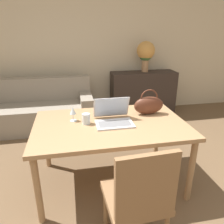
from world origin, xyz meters
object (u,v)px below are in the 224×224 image
chair (139,196)px  couch (34,111)px  drinking_glass (86,119)px  laptop (113,116)px  handbag (149,105)px  flower_vase (146,53)px  wine_glass (73,112)px

chair → couch: size_ratio=0.48×
couch → drinking_glass: (0.77, -1.65, 0.49)m
laptop → drinking_glass: size_ratio=3.48×
handbag → laptop: bearing=-162.5°
drinking_glass → flower_vase: flower_vase is taller
laptop → couch: bearing=122.5°
laptop → chair: bearing=-89.3°
wine_glass → handbag: bearing=2.6°
wine_glass → flower_vase: 2.35m
couch → drinking_glass: drinking_glass is taller
wine_glass → laptop: bearing=-13.6°
laptop → wine_glass: bearing=166.4°
wine_glass → drinking_glass: bearing=-38.0°
chair → couch: (-1.06, 2.53, -0.23)m
chair → laptop: (-0.01, 0.88, 0.26)m
chair → couch: bearing=109.6°
laptop → drinking_glass: (-0.28, -0.00, -0.01)m
drinking_glass → handbag: (0.71, 0.14, 0.05)m
chair → drinking_glass: chair is taller
couch → flower_vase: (2.06, 0.29, 0.91)m
chair → wine_glass: (-0.42, 0.98, 0.30)m
chair → laptop: bearing=87.5°
chair → wine_glass: bearing=109.8°
couch → wine_glass: (0.65, -1.55, 0.54)m
chair → drinking_glass: bearing=105.0°
couch → flower_vase: bearing=7.9°
flower_vase → laptop: bearing=-117.4°
handbag → flower_vase: flower_vase is taller
couch → wine_glass: size_ratio=13.21×
handbag → drinking_glass: bearing=-169.0°
chair → handbag: bearing=64.2°
couch → drinking_glass: 1.89m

